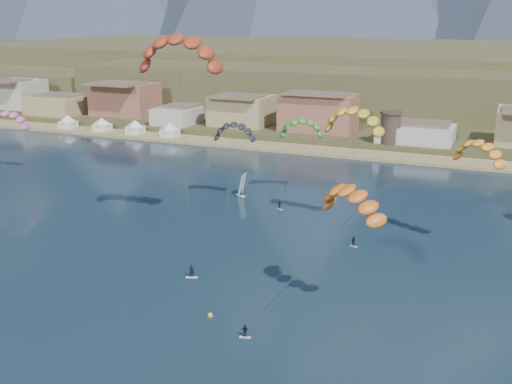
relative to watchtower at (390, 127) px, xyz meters
The scene contains 16 objects.
ground 114.29m from the watchtower, 92.51° to the right, with size 2400.00×2400.00×0.00m, color black.
beach 11.25m from the watchtower, 122.01° to the right, with size 2200.00×12.00×0.90m.
land 446.07m from the watchtower, 90.64° to the left, with size 2200.00×900.00×4.00m.
foothills 119.77m from the watchtower, 81.65° to the left, with size 940.00×210.00×18.00m.
town 45.73m from the watchtower, 169.92° to the left, with size 400.00×24.00×12.00m.
watchtower is the anchor object (origin of this frame).
beach_tents 81.69m from the watchtower, behind, with size 43.40×6.40×5.00m.
kitesurfer_red 85.41m from the watchtower, 103.14° to the right, with size 16.80×18.67×35.43m.
kitesurfer_yellow 66.30m from the watchtower, 85.29° to the right, with size 11.16×11.63×22.30m.
kitesurfer_orange 96.45m from the watchtower, 82.37° to the right, with size 15.15×15.50×19.97m.
kitesurfer_green 51.22m from the watchtower, 99.84° to the right, with size 9.63×13.93×17.72m.
distant_kite_pink 95.69m from the watchtower, 143.03° to the right, with size 10.76×7.70×16.55m.
distant_kite_dark 62.21m from the watchtower, 108.02° to the right, with size 8.94×6.51×17.61m.
distant_kite_orange 72.49m from the watchtower, 69.33° to the right, with size 9.30×7.65×19.17m.
windsurfer 57.79m from the watchtower, 110.11° to the right, with size 2.93×2.95×4.67m.
buoy 103.12m from the watchtower, 91.38° to the right, with size 0.65×0.65×0.65m.
Camera 1 is at (33.85, -50.09, 36.02)m, focal length 43.27 mm.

